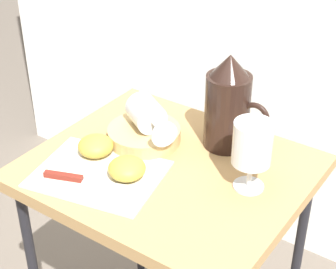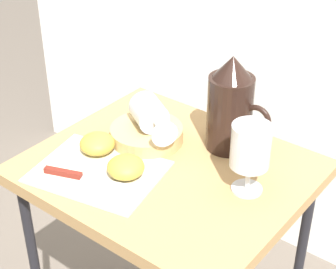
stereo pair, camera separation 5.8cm
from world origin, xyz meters
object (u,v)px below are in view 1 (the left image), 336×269
object	(u,v)px
pitcher	(228,110)
apple_half_left	(96,146)
basket_tray	(144,135)
wine_glass_tipped_near	(147,114)
table	(168,189)
apple_half_right	(127,168)
knife	(80,179)
wine_glass_upright	(252,147)

from	to	relation	value
pitcher	apple_half_left	size ratio (longest dim) A/B	2.82
basket_tray	wine_glass_tipped_near	bearing A→B (deg)	52.28
table	apple_half_right	distance (m)	0.13
table	wine_glass_tipped_near	world-z (taller)	wine_glass_tipped_near
table	pitcher	bearing A→B (deg)	67.46
apple_half_left	wine_glass_tipped_near	bearing A→B (deg)	63.62
knife	apple_half_right	bearing A→B (deg)	43.49
wine_glass_upright	apple_half_left	bearing A→B (deg)	-164.74
wine_glass_tipped_near	knife	distance (m)	0.22
wine_glass_tipped_near	knife	xyz separation A→B (m)	(-0.02, -0.21, -0.06)
basket_tray	knife	xyz separation A→B (m)	(-0.01, -0.20, -0.01)
basket_tray	wine_glass_upright	world-z (taller)	wine_glass_upright
table	basket_tray	distance (m)	0.14
knife	basket_tray	bearing A→B (deg)	86.51
wine_glass_upright	knife	distance (m)	0.36
knife	wine_glass_upright	bearing A→B (deg)	32.41
apple_half_right	knife	xyz separation A→B (m)	(-0.07, -0.07, -0.02)
basket_tray	pitcher	bearing A→B (deg)	30.66
table	knife	size ratio (longest dim) A/B	3.09
pitcher	knife	distance (m)	0.36
table	wine_glass_upright	distance (m)	0.25
apple_half_right	knife	bearing A→B (deg)	-136.51
pitcher	knife	xyz separation A→B (m)	(-0.18, -0.30, -0.08)
table	apple_half_left	world-z (taller)	apple_half_left
basket_tray	pitcher	xyz separation A→B (m)	(0.16, 0.10, 0.07)
wine_glass_upright	pitcher	bearing A→B (deg)	136.20
pitcher	wine_glass_upright	distance (m)	0.17
apple_half_left	apple_half_right	size ratio (longest dim) A/B	1.00
table	wine_glass_upright	bearing A→B (deg)	10.07
table	wine_glass_upright	world-z (taller)	wine_glass_upright
apple_half_right	pitcher	bearing A→B (deg)	65.95
wine_glass_upright	apple_half_left	xyz separation A→B (m)	(-0.33, -0.09, -0.07)
table	pitcher	distance (m)	0.22
table	basket_tray	xyz separation A→B (m)	(-0.10, 0.05, 0.08)
wine_glass_tipped_near	knife	bearing A→B (deg)	-94.73
apple_half_left	apple_half_right	bearing A→B (deg)	-14.41
table	basket_tray	bearing A→B (deg)	154.07
pitcher	wine_glass_upright	world-z (taller)	pitcher
wine_glass_upright	apple_half_right	world-z (taller)	wine_glass_upright
apple_half_right	apple_half_left	bearing A→B (deg)	165.59
pitcher	wine_glass_tipped_near	size ratio (longest dim) A/B	1.43
basket_tray	wine_glass_upright	xyz separation A→B (m)	(0.28, -0.02, 0.08)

